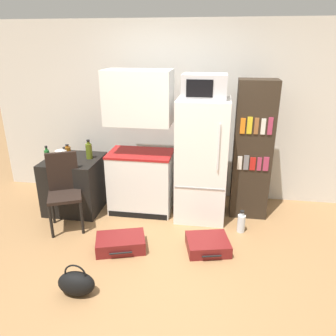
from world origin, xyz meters
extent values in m
plane|color=olive|center=(0.00, 0.00, 0.00)|extent=(24.00, 24.00, 0.00)
cube|color=beige|center=(0.20, 2.00, 1.28)|extent=(6.40, 0.10, 2.57)
cube|color=black|center=(-1.51, 1.23, 0.38)|extent=(0.74, 0.75, 0.75)
cube|color=silver|center=(-0.57, 1.33, 0.41)|extent=(0.85, 0.55, 0.83)
cube|color=maroon|center=(-0.57, 1.33, 0.84)|extent=(0.87, 0.56, 0.03)
cube|color=silver|center=(-0.57, 1.33, 1.60)|extent=(0.85, 0.46, 0.69)
cube|color=black|center=(-0.57, 1.05, 0.04)|extent=(0.82, 0.01, 0.08)
cube|color=white|center=(0.26, 1.28, 0.81)|extent=(0.65, 0.63, 1.61)
cube|color=gray|center=(0.26, 0.96, 0.55)|extent=(0.63, 0.01, 0.01)
cylinder|color=silver|center=(0.47, 0.95, 1.10)|extent=(0.02, 0.02, 0.56)
cube|color=#B7B7BC|center=(0.26, 1.28, 1.76)|extent=(0.53, 0.42, 0.29)
cube|color=black|center=(0.21, 1.07, 1.76)|extent=(0.31, 0.01, 0.20)
cube|color=#2D2319|center=(0.91, 1.44, 0.92)|extent=(0.49, 0.33, 1.84)
cube|color=silver|center=(0.75, 1.27, 0.80)|extent=(0.06, 0.01, 0.18)
cube|color=slate|center=(0.83, 1.27, 0.81)|extent=(0.06, 0.01, 0.19)
cube|color=red|center=(0.91, 1.27, 0.80)|extent=(0.07, 0.01, 0.17)
cube|color=#A33351|center=(1.00, 1.27, 0.80)|extent=(0.05, 0.01, 0.18)
cube|color=#A33351|center=(1.08, 1.27, 0.81)|extent=(0.07, 0.01, 0.19)
cube|color=orange|center=(0.75, 1.27, 1.29)|extent=(0.06, 0.01, 0.19)
cube|color=gold|center=(0.83, 1.27, 1.30)|extent=(0.06, 0.01, 0.21)
cube|color=brown|center=(0.91, 1.27, 1.30)|extent=(0.05, 0.01, 0.20)
cube|color=silver|center=(1.00, 1.27, 1.29)|extent=(0.05, 0.01, 0.20)
cube|color=#A33351|center=(1.08, 1.27, 1.30)|extent=(0.06, 0.01, 0.22)
cylinder|color=#566619|center=(-1.29, 1.28, 0.86)|extent=(0.09, 0.09, 0.21)
cylinder|color=#566619|center=(-1.29, 1.28, 0.98)|extent=(0.04, 0.04, 0.04)
cylinder|color=black|center=(-1.29, 1.28, 1.01)|extent=(0.04, 0.04, 0.02)
cylinder|color=white|center=(-1.55, 1.08, 0.83)|extent=(0.06, 0.06, 0.17)
cylinder|color=white|center=(-1.55, 1.08, 0.93)|extent=(0.03, 0.03, 0.03)
cylinder|color=black|center=(-1.55, 1.08, 0.95)|extent=(0.03, 0.03, 0.02)
cylinder|color=brown|center=(-1.64, 1.35, 0.81)|extent=(0.09, 0.09, 0.13)
cylinder|color=brown|center=(-1.64, 1.35, 0.89)|extent=(0.04, 0.04, 0.02)
cylinder|color=black|center=(-1.64, 1.35, 0.91)|extent=(0.05, 0.05, 0.01)
cylinder|color=#1E6028|center=(-1.72, 0.93, 0.85)|extent=(0.07, 0.07, 0.21)
cylinder|color=#1E6028|center=(-1.72, 0.93, 0.98)|extent=(0.03, 0.03, 0.04)
cylinder|color=black|center=(-1.72, 0.93, 1.01)|extent=(0.03, 0.03, 0.02)
cylinder|color=silver|center=(-1.77, 1.41, 0.77)|extent=(0.17, 0.17, 0.05)
cylinder|color=black|center=(-1.49, 0.43, 0.22)|extent=(0.04, 0.04, 0.44)
cylinder|color=black|center=(-1.16, 0.58, 0.22)|extent=(0.04, 0.04, 0.44)
cylinder|color=black|center=(-1.64, 0.76, 0.22)|extent=(0.04, 0.04, 0.44)
cylinder|color=black|center=(-1.31, 0.91, 0.22)|extent=(0.04, 0.04, 0.44)
cube|color=black|center=(-1.40, 0.67, 0.46)|extent=(0.53, 0.53, 0.04)
cube|color=black|center=(-1.47, 0.83, 0.73)|extent=(0.37, 0.20, 0.50)
cube|color=maroon|center=(0.41, 0.47, 0.07)|extent=(0.56, 0.51, 0.14)
cylinder|color=black|center=(0.46, 0.25, 0.07)|extent=(0.21, 0.07, 0.02)
cube|color=maroon|center=(-0.59, 0.33, 0.08)|extent=(0.64, 0.51, 0.16)
cylinder|color=black|center=(-0.53, 0.14, 0.08)|extent=(0.24, 0.09, 0.02)
ellipsoid|color=black|center=(-0.79, -0.45, 0.12)|extent=(0.36, 0.20, 0.24)
torus|color=black|center=(-0.79, -0.45, 0.23)|extent=(0.21, 0.02, 0.21)
cylinder|color=silver|center=(0.81, 0.93, 0.11)|extent=(0.10, 0.10, 0.23)
cylinder|color=silver|center=(0.81, 0.93, 0.25)|extent=(0.04, 0.04, 0.04)
cylinder|color=black|center=(0.81, 0.93, 0.28)|extent=(0.05, 0.05, 0.02)
camera|label=1|loc=(0.45, -2.78, 2.25)|focal=35.00mm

